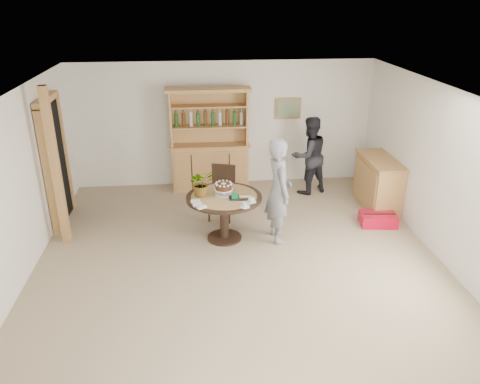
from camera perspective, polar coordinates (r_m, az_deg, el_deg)
name	(u,v)px	position (r m, az deg, el deg)	size (l,w,h in m)	color
ground	(241,273)	(6.81, 0.16, -9.82)	(7.00, 7.00, 0.00)	tan
room_shell	(242,158)	(6.04, 0.19, 4.19)	(6.04, 7.04, 2.52)	white
doorway	(55,161)	(8.43, -21.62, 3.58)	(0.13, 1.10, 2.18)	black
pine_post	(56,169)	(7.60, -21.55, 2.66)	(0.12, 0.12, 2.50)	#B87E4D
hutch	(210,155)	(9.42, -3.69, 4.48)	(1.62, 0.54, 2.04)	tan
sideboard	(378,183)	(8.97, 16.48, 1.08)	(0.54, 1.26, 0.94)	tan
dining_table	(224,205)	(7.41, -1.95, -1.56)	(1.20, 1.20, 0.76)	black
dining_chair	(222,189)	(8.19, -2.17, 0.43)	(0.53, 0.53, 0.95)	black
birthday_cake	(224,187)	(7.34, -2.00, 0.58)	(0.30, 0.30, 0.20)	white
flower_vase	(201,183)	(7.30, -4.75, 1.10)	(0.38, 0.33, 0.42)	#3F7233
gift_tray	(238,197)	(7.24, -0.20, -0.60)	(0.30, 0.20, 0.08)	black
coffee_cup_a	(251,200)	(7.11, 1.40, -0.94)	(0.15, 0.15, 0.09)	silver
coffee_cup_b	(245,205)	(6.95, 0.59, -1.59)	(0.15, 0.15, 0.08)	silver
napkins	(198,204)	(7.04, -5.12, -1.50)	(0.24, 0.33, 0.03)	white
teen_boy	(279,191)	(7.32, 4.73, 0.15)	(0.62, 0.41, 1.70)	slate
adult_person	(309,156)	(9.23, 8.42, 4.42)	(0.75, 0.58, 1.54)	black
red_suitcase	(378,219)	(8.41, 16.46, -3.21)	(0.64, 0.47, 0.21)	red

